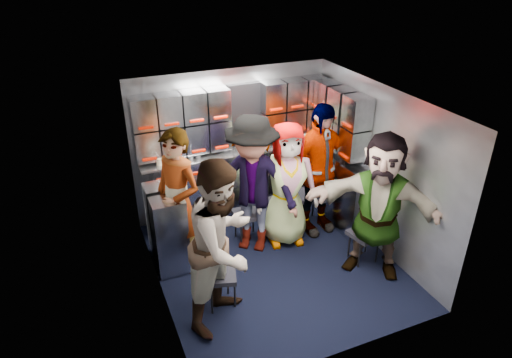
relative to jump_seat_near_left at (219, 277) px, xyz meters
name	(u,v)px	position (x,y,z in m)	size (l,w,h in m)	color
floor	(275,264)	(0.85, 0.40, -0.37)	(3.00, 3.00, 0.00)	black
wall_back	(231,143)	(0.85, 1.90, 0.68)	(2.80, 0.04, 2.10)	gray
wall_left	(154,216)	(-0.55, 0.40, 0.68)	(0.04, 3.00, 2.10)	gray
wall_right	(378,169)	(2.25, 0.40, 0.68)	(0.04, 3.00, 2.10)	gray
ceiling	(279,102)	(0.85, 0.40, 1.73)	(2.80, 3.00, 0.02)	silver
cart_bank_back	(237,184)	(0.85, 1.69, 0.12)	(2.68, 0.38, 0.99)	#8E949C
cart_bank_left	(167,228)	(-0.34, 0.96, 0.12)	(0.38, 0.76, 0.99)	#8E949C
counter	(237,151)	(0.85, 1.69, 0.64)	(2.68, 0.42, 0.03)	#ACAFB3
locker_bank_back	(234,116)	(0.85, 1.75, 1.12)	(2.68, 0.28, 0.82)	#8E949C
locker_bank_right	(341,119)	(2.10, 1.10, 1.12)	(0.28, 1.00, 0.82)	#8E949C
right_cabinet	(338,189)	(2.10, 1.00, 0.13)	(0.28, 1.20, 1.00)	#8E949C
coffee_niche	(245,115)	(1.03, 1.81, 1.10)	(0.46, 0.16, 0.84)	black
red_latch_strip	(242,165)	(0.85, 1.49, 0.51)	(2.60, 0.02, 0.03)	#AF1200
jump_seat_near_left	(219,277)	(0.00, 0.00, 0.00)	(0.44, 0.43, 0.42)	black
jump_seat_mid_left	(247,215)	(0.74, 1.04, -0.01)	(0.37, 0.35, 0.42)	black
jump_seat_center	(280,205)	(1.20, 1.01, 0.05)	(0.49, 0.48, 0.48)	black
jump_seat_mid_right	(309,197)	(1.69, 1.08, 0.04)	(0.48, 0.46, 0.47)	black
jump_seat_near_right	(365,235)	(1.90, 0.05, 0.00)	(0.42, 0.40, 0.42)	black
attendant_standing	(178,202)	(-0.20, 0.83, 0.52)	(0.65, 0.43, 1.78)	black
attendant_arc_a	(223,244)	(0.00, -0.18, 0.54)	(0.89, 0.69, 1.83)	black
attendant_arc_b	(252,185)	(0.74, 0.86, 0.53)	(1.17, 0.67, 1.81)	black
attendant_arc_c	(286,185)	(1.20, 0.83, 0.46)	(0.81, 0.53, 1.66)	black
attendant_arc_d	(318,170)	(1.69, 0.90, 0.54)	(1.07, 0.44, 1.82)	black
attendant_arc_e	(379,206)	(1.90, -0.13, 0.52)	(1.65, 0.53, 1.78)	black
bottle_left	(198,150)	(0.29, 1.64, 0.77)	(0.06, 0.06, 0.22)	white
bottle_mid	(190,151)	(0.19, 1.64, 0.77)	(0.06, 0.06, 0.22)	white
bottle_right	(311,130)	(1.97, 1.64, 0.79)	(0.06, 0.06, 0.27)	white
cup_left	(160,161)	(-0.22, 1.63, 0.70)	(0.09, 0.09, 0.09)	tan
cup_right	(305,137)	(1.88, 1.63, 0.71)	(0.09, 0.09, 0.10)	tan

